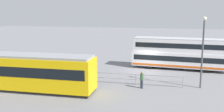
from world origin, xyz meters
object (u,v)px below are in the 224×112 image
Objects in this scene: info_sign at (79,66)px; street_lamp at (203,47)px; pedestrian_near_railing at (86,72)px; pedestrian_crossing at (142,79)px; tram_yellow at (15,71)px; double_decker_bus at (179,53)px.

street_lamp reaches higher than info_sign.
pedestrian_near_railing is 1.09× the size of pedestrian_crossing.
tram_yellow is 11.81m from pedestrian_crossing.
street_lamp is at bearing -176.05° from pedestrian_near_railing.
street_lamp is at bearing 105.55° from double_decker_bus.
double_decker_bus reaches higher than pedestrian_near_railing.
pedestrian_crossing is at bearing 172.81° from info_sign.
pedestrian_near_railing is at bearing -143.52° from tram_yellow.
tram_yellow is at bearing 36.48° from pedestrian_near_railing.
info_sign reaches higher than pedestrian_near_railing.
tram_yellow is 6.85m from pedestrian_near_railing.
double_decker_bus is at bearing -74.45° from street_lamp.
pedestrian_crossing is at bearing 16.01° from street_lamp.
info_sign is at bearing -137.97° from tram_yellow.
street_lamp is (-5.37, -1.54, 3.01)m from pedestrian_crossing.
double_decker_bus is 9.83m from pedestrian_crossing.
street_lamp is (-11.20, -0.77, 2.91)m from pedestrian_near_railing.
tram_yellow is 2.26× the size of street_lamp.
tram_yellow is 6.64× the size of info_sign.
tram_yellow is (14.54, 12.51, -0.27)m from double_decker_bus.
pedestrian_near_railing is 0.26× the size of street_lamp.
tram_yellow is at bearing 40.70° from double_decker_bus.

